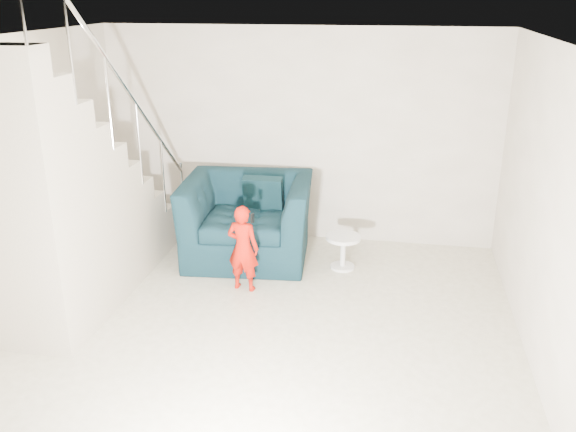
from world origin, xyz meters
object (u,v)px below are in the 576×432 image
object	(u,v)px
side_table	(343,246)
armchair	(248,219)
toddler	(243,248)
staircase	(68,216)

from	to	relation	value
side_table	armchair	bearing A→B (deg)	173.40
armchair	toddler	world-z (taller)	armchair
armchair	toddler	distance (m)	0.88
armchair	staircase	bearing A→B (deg)	-141.91
staircase	side_table	bearing A→B (deg)	25.52
side_table	staircase	bearing A→B (deg)	-154.48
armchair	toddler	bearing A→B (deg)	-84.44
toddler	side_table	distance (m)	1.27
armchair	staircase	xyz separation A→B (m)	(-1.51, -1.42, 0.46)
toddler	side_table	bearing A→B (deg)	-135.42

